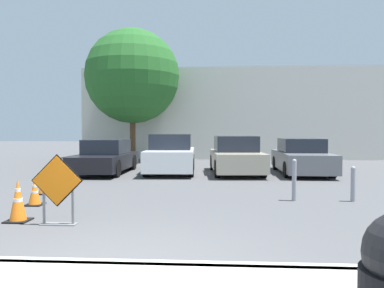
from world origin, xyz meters
The scene contains 15 objects.
ground_plane centered at (0.00, 10.00, 0.00)m, with size 96.00×96.00×0.00m, color #4C4C4F.
curb_lip centered at (0.00, 0.00, 0.07)m, with size 25.42×0.20×0.14m.
road_closed_sign centered at (-1.71, 2.20, 0.70)m, with size 0.96×0.20×1.31m.
traffic_cone_nearest centered at (-2.58, 2.44, 0.40)m, with size 0.42×0.42×0.82m.
traffic_cone_second centered at (-3.02, 3.98, 0.30)m, with size 0.38×0.38×0.62m.
traffic_cone_third centered at (-3.49, 5.56, 0.29)m, with size 0.53×0.53×0.61m.
traffic_cone_fourth centered at (-3.96, 6.96, 0.39)m, with size 0.53×0.53×0.79m.
parked_car_nearest centered at (-3.32, 10.70, 0.64)m, with size 1.83×4.51×1.38m.
parked_car_second centered at (-0.66, 10.92, 0.74)m, with size 2.08×4.42×1.60m.
parked_car_third centered at (2.01, 10.87, 0.70)m, with size 2.16×4.52×1.53m.
parked_car_fourth centered at (4.67, 11.05, 0.66)m, with size 1.92×4.69×1.42m.
bollard_nearest centered at (3.12, 4.92, 0.55)m, with size 0.12×0.12×1.04m.
bollard_second centered at (4.55, 4.92, 0.46)m, with size 0.12×0.12×0.87m.
building_facade_backdrop centered at (2.11, 20.83, 2.81)m, with size 18.45×5.00×5.62m.
street_tree_behind_lot centered at (-3.55, 16.71, 4.84)m, with size 5.35×5.35×7.52m.
Camera 1 is at (1.18, -4.42, 1.72)m, focal length 35.00 mm.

